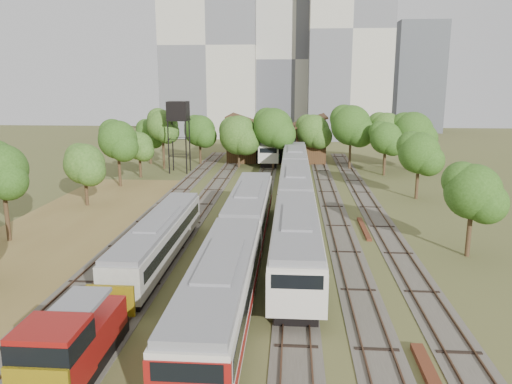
# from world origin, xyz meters

# --- Properties ---
(ground) EXTENTS (240.00, 240.00, 0.00)m
(ground) POSITION_xyz_m (0.00, 0.00, 0.00)
(ground) COLOR #475123
(ground) RESTS_ON ground
(dry_grass_patch) EXTENTS (14.00, 60.00, 0.04)m
(dry_grass_patch) POSITION_xyz_m (-18.00, 8.00, 0.02)
(dry_grass_patch) COLOR brown
(dry_grass_patch) RESTS_ON ground
(tracks) EXTENTS (24.60, 80.00, 0.19)m
(tracks) POSITION_xyz_m (-0.67, 25.00, 0.04)
(tracks) COLOR #4C473D
(tracks) RESTS_ON ground
(railcar_red_set) EXTENTS (3.21, 34.58, 3.98)m
(railcar_red_set) POSITION_xyz_m (-2.00, 6.06, 2.10)
(railcar_red_set) COLOR black
(railcar_red_set) RESTS_ON ground
(railcar_green_set) EXTENTS (3.27, 52.08, 4.05)m
(railcar_green_set) POSITION_xyz_m (2.00, 23.25, 2.14)
(railcar_green_set) COLOR black
(railcar_green_set) RESTS_ON ground
(railcar_rear) EXTENTS (3.14, 16.08, 3.89)m
(railcar_rear) POSITION_xyz_m (-2.00, 55.94, 2.05)
(railcar_rear) COLOR black
(railcar_rear) RESTS_ON ground
(shunter_locomotive) EXTENTS (2.67, 8.10, 3.50)m
(shunter_locomotive) POSITION_xyz_m (-8.00, -7.51, 1.67)
(shunter_locomotive) COLOR black
(shunter_locomotive) RESTS_ON ground
(old_grey_coach) EXTENTS (2.68, 18.00, 3.31)m
(old_grey_coach) POSITION_xyz_m (-8.00, 7.36, 1.81)
(old_grey_coach) COLOR black
(old_grey_coach) RESTS_ON ground
(water_tower) EXTENTS (2.97, 2.97, 10.30)m
(water_tower) POSITION_xyz_m (-14.83, 44.38, 8.68)
(water_tower) COLOR black
(water_tower) RESTS_ON ground
(rail_pile_far) EXTENTS (0.43, 6.82, 0.22)m
(rail_pile_far) POSITION_xyz_m (8.20, 16.82, 0.11)
(rail_pile_far) COLOR brown
(rail_pile_far) RESTS_ON ground
(maintenance_shed) EXTENTS (16.45, 11.55, 7.58)m
(maintenance_shed) POSITION_xyz_m (-1.00, 57.98, 2.91)
(maintenance_shed) COLOR #3C2616
(maintenance_shed) RESTS_ON ground
(tree_band_left) EXTENTS (7.17, 65.33, 8.38)m
(tree_band_left) POSITION_xyz_m (-20.32, 18.86, 5.15)
(tree_band_left) COLOR #382616
(tree_band_left) RESTS_ON ground
(tree_band_far) EXTENTS (42.69, 10.59, 9.65)m
(tree_band_far) POSITION_xyz_m (3.38, 49.55, 5.81)
(tree_band_far) COLOR #382616
(tree_band_far) RESTS_ON ground
(tree_band_right) EXTENTS (5.63, 38.05, 7.57)m
(tree_band_right) POSITION_xyz_m (15.24, 29.18, 5.20)
(tree_band_right) COLOR #382616
(tree_band_right) RESTS_ON ground
(tower_left) EXTENTS (22.00, 16.00, 42.00)m
(tower_left) POSITION_xyz_m (-18.00, 95.00, 21.00)
(tower_left) COLOR #B8B3A1
(tower_left) RESTS_ON ground
(tower_centre) EXTENTS (20.00, 18.00, 36.00)m
(tower_centre) POSITION_xyz_m (2.00, 100.00, 18.00)
(tower_centre) COLOR #AEAB9E
(tower_centre) RESTS_ON ground
(tower_right) EXTENTS (18.00, 16.00, 48.00)m
(tower_right) POSITION_xyz_m (14.00, 92.00, 24.00)
(tower_right) COLOR #B8B3A1
(tower_right) RESTS_ON ground
(tower_far_right) EXTENTS (12.00, 12.00, 28.00)m
(tower_far_right) POSITION_xyz_m (34.00, 110.00, 14.00)
(tower_far_right) COLOR #474A4F
(tower_far_right) RESTS_ON ground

